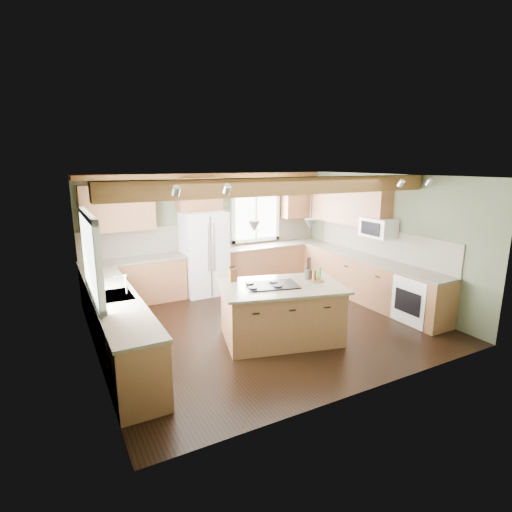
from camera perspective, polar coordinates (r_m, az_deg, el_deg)
floor at (r=7.27m, az=1.15°, el=-9.61°), size 5.60×5.60×0.00m
ceiling at (r=6.70m, az=1.25°, el=11.34°), size 5.60×5.60×0.00m
wall_back at (r=9.09m, az=-6.57°, el=3.51°), size 5.60×0.00×5.60m
wall_left at (r=6.05m, az=-22.61°, el=-2.37°), size 0.00×5.00×5.00m
wall_right at (r=8.57m, az=17.75°, el=2.38°), size 0.00×5.00×5.00m
ceiling_beam at (r=6.12m, az=4.44°, el=9.91°), size 5.55×0.26×0.26m
soffit_trim at (r=8.87m, az=-6.54°, el=11.33°), size 5.55×0.20×0.10m
backsplash_back at (r=9.09m, az=-6.52°, el=2.94°), size 5.58×0.03×0.58m
backsplash_right at (r=8.61m, az=17.40°, el=1.84°), size 0.03×3.70×0.58m
base_cab_back_left at (r=8.51m, az=-16.93°, el=-3.60°), size 2.02×0.60×0.88m
counter_back_left at (r=8.40m, az=-17.14°, el=-0.59°), size 2.06×0.64×0.04m
base_cab_back_right at (r=9.65m, az=2.47°, el=-1.07°), size 2.62×0.60×0.88m
counter_back_right at (r=9.55m, az=2.50°, el=1.61°), size 2.66×0.64×0.04m
base_cab_left at (r=6.40m, az=-19.27°, el=-9.40°), size 0.60×3.70×0.88m
counter_left at (r=6.24m, az=-19.59°, el=-5.49°), size 0.64×3.74×0.04m
base_cab_right at (r=8.59m, az=15.71°, el=-3.36°), size 0.60×3.70×0.88m
counter_right at (r=8.48m, az=15.90°, el=-0.38°), size 0.64×3.74×0.04m
upper_cab_back_left at (r=8.31m, az=-19.16°, el=6.49°), size 1.40×0.35×0.90m
upper_cab_over_fridge at (r=8.72m, az=-8.14°, el=8.68°), size 0.96×0.35×0.70m
upper_cab_right at (r=9.01m, az=13.14°, el=7.34°), size 0.35×2.20×0.90m
upper_cab_back_corner at (r=9.93m, az=6.25°, el=8.12°), size 0.90×0.35×0.90m
window_left at (r=6.04m, az=-22.68°, el=0.05°), size 0.04×1.60×1.05m
window_back at (r=9.51m, az=-0.10°, el=5.55°), size 1.10×0.04×1.00m
sink at (r=6.24m, az=-19.60°, el=-5.45°), size 0.50×0.65×0.03m
faucet at (r=6.22m, az=-18.06°, el=-3.98°), size 0.02×0.02×0.28m
dishwasher at (r=5.23m, az=-16.75°, el=-14.56°), size 0.60×0.60×0.84m
oven at (r=7.76m, az=22.30°, el=-5.75°), size 0.60×0.72×0.84m
microwave at (r=8.34m, az=17.05°, el=3.88°), size 0.40×0.70×0.38m
pendant_left at (r=6.03m, az=-0.28°, el=4.26°), size 0.18×0.18×0.16m
pendant_right at (r=6.30m, az=7.75°, el=4.52°), size 0.18×0.18×0.16m
refrigerator at (r=8.71m, az=-7.41°, el=0.38°), size 0.90×0.74×1.80m
island at (r=6.53m, az=3.63°, el=-8.19°), size 2.02×1.52×0.88m
island_top at (r=6.37m, az=3.69°, el=-4.33°), size 2.17×1.67×0.04m
cooktop at (r=6.32m, az=2.39°, el=-4.17°), size 0.89×0.70×0.02m
knife_block at (r=6.53m, az=-3.39°, el=-2.74°), size 0.14×0.11×0.21m
utensil_crock at (r=6.71m, az=7.54°, el=-2.59°), size 0.13×0.13×0.17m
bottle_tray at (r=6.61m, az=8.71°, el=-2.66°), size 0.31×0.31×0.22m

